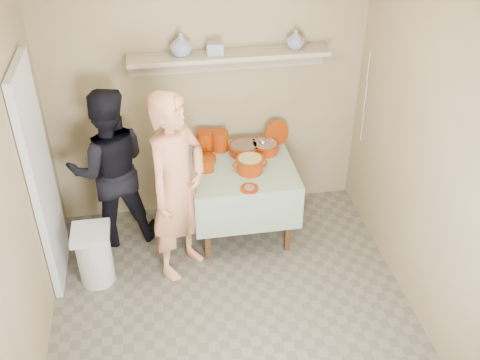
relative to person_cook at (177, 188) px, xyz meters
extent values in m
plane|color=#655F4F|center=(0.37, -0.84, -0.87)|extent=(3.50, 3.50, 0.00)
cube|color=silver|center=(-1.09, 0.11, 0.13)|extent=(0.06, 0.70, 2.00)
cylinder|color=#762001|center=(0.32, 0.74, -0.01)|extent=(0.16, 0.16, 0.21)
cylinder|color=#762001|center=(0.46, 0.74, -0.01)|extent=(0.17, 0.17, 0.20)
cylinder|color=#762001|center=(0.30, 0.39, -0.05)|extent=(0.12, 0.12, 0.12)
cylinder|color=#762001|center=(0.31, 0.55, -0.09)|extent=(0.17, 0.17, 0.05)
cylinder|color=#762001|center=(1.02, 0.75, 0.01)|extent=(0.27, 0.15, 0.26)
imported|color=navy|center=(1.17, 0.80, 0.93)|extent=(0.20, 0.20, 0.17)
imported|color=navy|center=(0.15, 0.80, 0.95)|extent=(0.28, 0.28, 0.21)
cube|color=navy|center=(0.44, 0.78, 0.90)|extent=(0.15, 0.11, 0.10)
imported|color=tan|center=(0.00, 0.00, 0.00)|extent=(0.74, 0.75, 1.75)
imported|color=black|center=(-0.58, 0.54, -0.09)|extent=(0.82, 0.67, 1.57)
cube|color=#95845B|center=(0.37, 0.92, 0.43)|extent=(3.00, 0.02, 2.60)
cube|color=#95845B|center=(-1.14, -0.84, 0.43)|extent=(0.02, 3.50, 2.60)
cube|color=#95845B|center=(1.88, -0.84, 0.43)|extent=(0.02, 3.50, 2.60)
cube|color=silver|center=(0.37, -0.84, 1.74)|extent=(3.00, 3.50, 0.02)
cube|color=#4C2D16|center=(0.24, 0.06, -0.52)|extent=(0.05, 0.05, 0.71)
cube|color=#4C2D16|center=(1.00, 0.06, -0.52)|extent=(0.05, 0.05, 0.71)
cube|color=#4C2D16|center=(0.24, 0.82, -0.52)|extent=(0.05, 0.05, 0.71)
cube|color=#4C2D16|center=(1.00, 0.82, -0.52)|extent=(0.05, 0.05, 0.71)
cube|color=#4C2D16|center=(0.62, 0.44, -0.14)|extent=(0.90, 0.90, 0.04)
cube|color=#1E592F|center=(0.62, 0.44, -0.12)|extent=(0.96, 0.96, 0.01)
cube|color=#1E592F|center=(0.62, -0.04, -0.33)|extent=(0.96, 0.01, 0.44)
cube|color=#1E592F|center=(0.62, 0.92, -0.33)|extent=(0.96, 0.01, 0.44)
cube|color=#1E592F|center=(0.14, 0.44, -0.33)|extent=(0.01, 0.96, 0.44)
cube|color=#1E592F|center=(1.10, 0.44, -0.33)|extent=(0.01, 0.96, 0.44)
cylinder|color=#711901|center=(0.68, 0.64, -0.06)|extent=(0.28, 0.28, 0.09)
cylinder|color=#762001|center=(0.68, 0.64, -0.02)|extent=(0.30, 0.30, 0.01)
cylinder|color=brown|center=(0.68, 0.64, -0.04)|extent=(0.25, 0.25, 0.05)
cylinder|color=#711901|center=(0.88, 0.63, -0.06)|extent=(0.26, 0.26, 0.09)
cylinder|color=#762001|center=(0.88, 0.63, -0.02)|extent=(0.28, 0.28, 0.01)
cylinder|color=#8C6B54|center=(0.88, 0.63, -0.04)|extent=(0.23, 0.23, 0.05)
cylinder|color=silver|center=(0.90, 0.51, 0.07)|extent=(0.01, 0.22, 0.16)
sphere|color=silver|center=(0.86, 0.63, -0.01)|extent=(0.07, 0.07, 0.07)
cylinder|color=#711901|center=(0.68, 0.31, -0.04)|extent=(0.24, 0.24, 0.14)
cylinder|color=#762001|center=(0.68, 0.31, 0.02)|extent=(0.25, 0.25, 0.01)
cylinder|color=tan|center=(0.68, 0.31, 0.01)|extent=(0.21, 0.21, 0.05)
torus|color=#762001|center=(0.56, 0.31, -0.03)|extent=(0.09, 0.02, 0.09)
torus|color=#762001|center=(0.80, 0.31, -0.03)|extent=(0.09, 0.02, 0.09)
cylinder|color=#762001|center=(0.62, 0.03, -0.10)|extent=(0.16, 0.16, 0.02)
cylinder|color=#8C6B54|center=(0.62, 0.03, -0.09)|extent=(0.09, 0.09, 0.01)
cube|color=tan|center=(0.57, 0.78, 0.83)|extent=(1.80, 0.25, 0.04)
cube|color=tan|center=(0.57, 0.90, 0.73)|extent=(1.80, 0.02, 0.18)
cylinder|color=silver|center=(-0.76, -0.06, -0.62)|extent=(0.30, 0.30, 0.50)
cube|color=silver|center=(-0.76, -0.06, -0.34)|extent=(0.32, 0.32, 0.06)
cylinder|color=silver|center=(1.84, 0.66, 0.68)|extent=(0.01, 0.01, 0.30)
cylinder|color=silver|center=(1.84, 0.64, 0.38)|extent=(0.01, 0.01, 0.30)
cylinder|color=silver|center=(1.84, 0.62, 0.08)|extent=(0.01, 0.01, 0.30)
camera|label=1|loc=(-0.12, -3.90, 2.69)|focal=42.00mm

